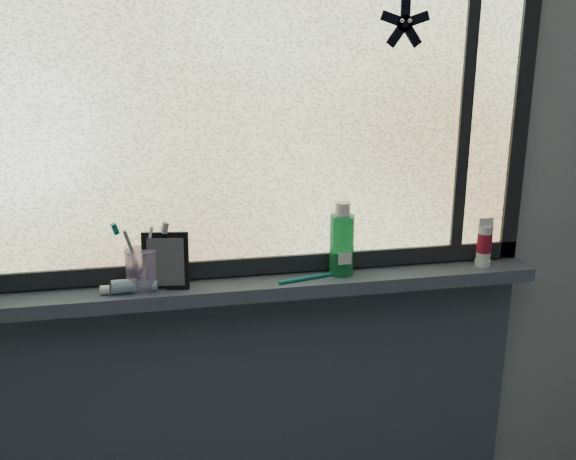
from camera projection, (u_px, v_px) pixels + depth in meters
The scene contains 14 objects.
wall_back at pixel (260, 196), 1.83m from camera, with size 3.00×0.01×2.50m, color #9EA3A8.
windowsill at pixel (265, 287), 1.83m from camera, with size 1.62×0.14×0.04m, color #474F5F.
sill_apron at pixel (263, 429), 2.03m from camera, with size 1.62×0.02×0.98m, color #474F5F.
window_pane at pixel (260, 97), 1.73m from camera, with size 1.50×0.01×1.00m, color silver.
frame_bottom at pixel (262, 265), 1.86m from camera, with size 1.60×0.03×0.05m, color black.
frame_right at pixel (522, 92), 1.87m from camera, with size 0.05×0.03×1.10m, color black.
frame_mullion at pixel (466, 93), 1.84m from camera, with size 0.04×0.03×1.00m, color black.
starfish_sticker at pixel (405, 23), 1.74m from camera, with size 0.15×0.02×0.15m, color black, non-canonical shape.
vanity_mirror at pixel (166, 261), 1.75m from camera, with size 0.13×0.06×0.16m, color black.
toothpaste_tube at pixel (133, 286), 1.73m from camera, with size 0.22×0.05×0.04m, color silver, non-canonical shape.
toothbrush_cup at pixel (142, 269), 1.75m from camera, with size 0.09×0.09×0.11m, color #CAACE4.
toothbrush_lying at pixel (310, 277), 1.83m from camera, with size 0.24×0.02×0.02m, color #0C7167, non-canonical shape.
mouthwash_bottle at pixel (342, 239), 1.85m from camera, with size 0.07×0.07×0.18m, color #1C954A.
cream_tube at pixel (485, 241), 1.92m from camera, with size 0.04×0.04×0.11m, color silver.
Camera 1 is at (-0.27, -0.46, 1.68)m, focal length 40.00 mm.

